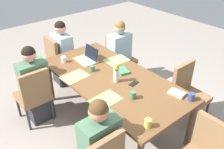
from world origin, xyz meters
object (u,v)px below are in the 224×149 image
Objects in this scene: coffee_mug_centre_right at (191,97)px; book_blue_cover at (177,93)px; coffee_mug_centre_left at (148,123)px; coffee_mug_far_left at (64,59)px; flower_vase at (116,72)px; book_red_cover at (123,71)px; person_far_left_mid at (119,56)px; coffee_mug_near_right at (133,95)px; person_head_left_right_near at (63,56)px; chair_far_right_far at (188,91)px; chair_near_left_far at (34,93)px; dining_table at (112,82)px; person_near_left_far at (35,88)px; coffee_mug_near_left at (92,68)px; chair_head_left_right_near at (58,58)px; chair_far_left_mid at (119,55)px; laptop_head_left_right_near at (88,58)px; phone_black at (134,83)px.

book_blue_cover is (-0.18, -0.03, -0.03)m from coffee_mug_centre_right.
book_blue_cover is (-0.17, 0.70, -0.03)m from coffee_mug_centre_left.
coffee_mug_far_left is 1.77m from book_blue_cover.
flower_vase is 0.31m from book_red_cover.
person_far_left_mid is 12.68× the size of coffee_mug_near_right.
person_head_left_right_near is 1.33× the size of chair_far_right_far.
chair_near_left_far is 1.25m from flower_vase.
person_near_left_far is (-0.78, -0.81, -0.17)m from dining_table.
dining_table is 2.48× the size of chair_far_right_far.
person_near_left_far is at bearing -52.45° from person_head_left_right_near.
coffee_mug_centre_left is (1.31, -0.22, 0.01)m from coffee_mug_near_left.
person_head_left_right_near is at bearing 51.24° from chair_head_left_right_near.
laptop_head_left_right_near reaches higher than chair_far_left_mid.
person_head_left_right_near is 1.43m from book_red_cover.
chair_far_right_far is at bearing -35.32° from phone_black.
chair_far_right_far reaches higher than coffee_mug_near_right.
chair_far_left_mid reaches higher than coffee_mug_centre_right.
coffee_mug_near_left is at bearing -61.67° from chair_far_left_mid.
person_near_left_far reaches higher than book_blue_cover.
book_blue_cover is (0.84, 0.16, -0.00)m from book_red_cover.
chair_far_left_mid reaches higher than coffee_mug_far_left.
coffee_mug_centre_left is (1.76, 0.49, 0.28)m from person_near_left_far.
coffee_mug_near_left is at bearing -63.76° from person_far_left_mid.
person_far_left_mid is 1.33× the size of chair_far_right_far.
flower_vase is at bearing 1.44° from chair_head_left_right_near.
chair_far_left_mid is 0.92m from laptop_head_left_right_near.
dining_table is 23.69× the size of coffee_mug_near_right.
chair_far_left_mid is 0.75× the size of person_near_left_far.
person_near_left_far is 1.30m from book_red_cover.
person_head_left_right_near reaches higher than book_blue_cover.
laptop_head_left_right_near is (0.86, 0.09, 0.31)m from chair_head_left_right_near.
laptop_head_left_right_near is 1.16m from coffee_mug_near_right.
chair_head_left_right_near is 2.50m from coffee_mug_centre_left.
laptop_head_left_right_near is at bearing -74.51° from chair_far_left_mid.
person_near_left_far is 1.33× the size of chair_far_right_far.
person_head_left_right_near is 12.68× the size of coffee_mug_near_right.
coffee_mug_near_left is at bearing -168.80° from flower_vase.
laptop_head_left_right_near is 1.66m from coffee_mug_centre_right.
book_red_cover is (1.45, 0.28, 0.28)m from chair_head_left_right_near.
laptop_head_left_right_near is (0.23, -0.84, 0.31)m from chair_far_left_mid.
chair_head_left_right_near reaches higher than dining_table.
flower_vase is at bearing -1.30° from person_head_left_right_near.
chair_head_left_right_near reaches higher than coffee_mug_near_left.
laptop_head_left_right_near is at bearing -78.55° from person_far_left_mid.
person_near_left_far is at bearing -122.55° from coffee_mug_near_left.
book_blue_cover is at bearing 24.65° from dining_table.
phone_black is at bearing -157.72° from coffee_mug_centre_right.
chair_far_right_far is 6.00× the size of phone_black.
coffee_mug_near_right is at bearing -132.52° from coffee_mug_centre_right.
chair_head_left_right_near is 2.81× the size of laptop_head_left_right_near.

